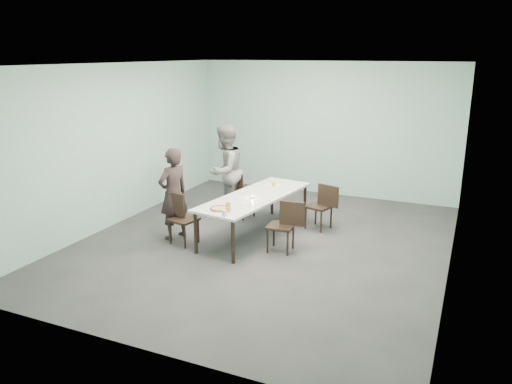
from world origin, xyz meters
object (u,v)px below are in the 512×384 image
at_px(chair_far_left, 239,192).
at_px(tealight, 253,197).
at_px(pizza, 220,209).
at_px(amber_tumbler, 274,184).
at_px(chair_near_right, 285,223).
at_px(chair_far_right, 323,204).
at_px(beer_glass, 228,207).
at_px(diner_far, 225,171).
at_px(table, 255,198).
at_px(chair_near_left, 180,215).
at_px(side_plate, 244,203).
at_px(diner_near, 173,194).
at_px(water_tumbler, 225,213).

xyz_separation_m(chair_far_left, tealight, (0.77, -1.04, 0.27)).
height_order(pizza, amber_tumbler, amber_tumbler).
height_order(chair_near_right, chair_far_right, same).
distance_m(beer_glass, amber_tumbler, 1.72).
relative_size(chair_far_left, diner_far, 0.47).
xyz_separation_m(table, chair_near_left, (-1.04, -0.83, -0.19)).
bearing_deg(tealight, chair_near_right, -23.27).
relative_size(chair_near_right, beer_glass, 5.80).
relative_size(chair_far_left, chair_far_right, 1.00).
bearing_deg(chair_near_right, chair_far_right, -105.43).
relative_size(pizza, tealight, 6.07).
xyz_separation_m(side_plate, beer_glass, (-0.04, -0.48, 0.07)).
height_order(chair_near_left, chair_far_right, same).
distance_m(table, diner_far, 1.32).
bearing_deg(pizza, chair_far_left, 106.79).
bearing_deg(beer_glass, chair_near_right, 35.03).
bearing_deg(table, chair_far_right, 38.23).
xyz_separation_m(chair_far_right, pizza, (-1.19, -1.78, 0.27)).
relative_size(pizza, amber_tumbler, 4.25).
height_order(diner_near, diner_far, diner_far).
relative_size(table, diner_near, 1.67).
distance_m(pizza, tealight, 0.85).
bearing_deg(pizza, side_plate, 65.41).
bearing_deg(chair_far_left, chair_near_left, -84.84).
xyz_separation_m(chair_near_left, chair_near_right, (1.79, 0.35, 0.00)).
bearing_deg(beer_glass, side_plate, 85.03).
distance_m(chair_far_left, side_plate, 1.63).
bearing_deg(table, amber_tumbler, 84.40).
relative_size(pizza, beer_glass, 2.27).
bearing_deg(beer_glass, diner_near, 164.73).
xyz_separation_m(diner_far, amber_tumbler, (1.08, -0.12, -0.13)).
height_order(water_tumbler, amber_tumbler, water_tumbler).
distance_m(table, side_plate, 0.54).
bearing_deg(diner_near, diner_far, -169.38).
height_order(chair_near_right, amber_tumbler, chair_near_right).
distance_m(table, diner_near, 1.43).
distance_m(chair_near_left, tealight, 1.28).
height_order(chair_far_left, side_plate, chair_far_left).
relative_size(pizza, side_plate, 1.89).
bearing_deg(chair_near_right, water_tumbler, 42.45).
height_order(pizza, tealight, tealight).
height_order(tealight, amber_tumbler, amber_tumbler).
height_order(chair_far_right, diner_near, diner_near).
height_order(table, tealight, tealight).
xyz_separation_m(pizza, tealight, (0.21, 0.82, 0.00)).
relative_size(table, pizza, 7.96).
bearing_deg(diner_near, tealight, 131.68).
distance_m(diner_near, diner_far, 1.52).
distance_m(chair_far_right, diner_far, 2.06).
relative_size(chair_far_right, water_tumbler, 9.67).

